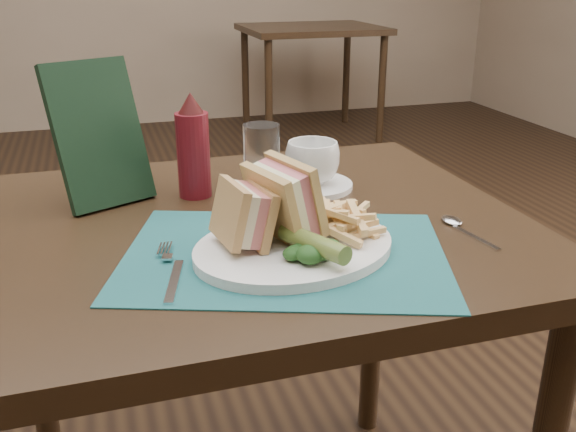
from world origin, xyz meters
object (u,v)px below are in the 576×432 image
(sandwich_half_a, at_px, (230,216))
(saucer, at_px, (312,185))
(placemat, at_px, (285,254))
(check_presenter, at_px, (99,134))
(drinking_glass, at_px, (262,161))
(table_bg_right, at_px, (311,82))
(coffee_cup, at_px, (312,162))
(plate, at_px, (294,248))
(ketchup_bottle, at_px, (193,145))
(sandwich_half_b, at_px, (272,202))
(table_main, at_px, (250,409))

(sandwich_half_a, distance_m, saucer, 0.34)
(placemat, distance_m, sandwich_half_a, 0.10)
(check_presenter, bearing_deg, sandwich_half_a, -86.37)
(drinking_glass, bearing_deg, check_presenter, 168.77)
(table_bg_right, distance_m, coffee_cup, 3.36)
(table_bg_right, xyz_separation_m, saucer, (-1.09, -3.15, 0.38))
(placemat, distance_m, saucer, 0.30)
(plate, xyz_separation_m, check_presenter, (-0.25, 0.31, 0.11))
(table_bg_right, distance_m, drinking_glass, 3.41)
(sandwich_half_a, bearing_deg, table_bg_right, 60.42)
(drinking_glass, bearing_deg, placemat, -97.67)
(plate, bearing_deg, coffee_cup, 50.19)
(placemat, distance_m, plate, 0.02)
(placemat, distance_m, check_presenter, 0.41)
(saucer, bearing_deg, coffee_cup, 0.00)
(sandwich_half_a, bearing_deg, drinking_glass, 56.79)
(ketchup_bottle, bearing_deg, sandwich_half_b, -75.71)
(table_bg_right, relative_size, placemat, 1.97)
(drinking_glass, bearing_deg, coffee_cup, 8.51)
(table_main, bearing_deg, sandwich_half_b, -85.05)
(plate, distance_m, saucer, 0.29)
(sandwich_half_a, relative_size, saucer, 0.62)
(table_main, height_order, plate, plate)
(placemat, relative_size, saucer, 3.04)
(drinking_glass, bearing_deg, table_main, -118.00)
(drinking_glass, distance_m, check_presenter, 0.28)
(table_main, relative_size, placemat, 1.97)
(table_bg_right, xyz_separation_m, ketchup_bottle, (-1.30, -3.13, 0.47))
(sandwich_half_a, xyz_separation_m, coffee_cup, (0.21, 0.26, -0.02))
(sandwich_half_b, bearing_deg, ketchup_bottle, 87.33)
(placemat, bearing_deg, coffee_cup, 63.48)
(sandwich_half_a, bearing_deg, saucer, 41.97)
(sandwich_half_b, bearing_deg, placemat, -79.56)
(saucer, relative_size, drinking_glass, 1.15)
(drinking_glass, bearing_deg, plate, -94.50)
(drinking_glass, height_order, check_presenter, check_presenter)
(sandwich_half_a, xyz_separation_m, saucer, (0.21, 0.26, -0.06))
(placemat, relative_size, coffee_cup, 4.59)
(coffee_cup, relative_size, ketchup_bottle, 0.53)
(saucer, xyz_separation_m, ketchup_bottle, (-0.21, 0.02, 0.09))
(placemat, height_order, plate, plate)
(table_bg_right, distance_m, check_presenter, 3.47)
(table_main, relative_size, ketchup_bottle, 4.84)
(table_main, relative_size, check_presenter, 3.62)
(saucer, bearing_deg, check_presenter, 174.05)
(placemat, relative_size, ketchup_bottle, 2.45)
(sandwich_half_b, bearing_deg, coffee_cup, 42.39)
(table_main, distance_m, sandwich_half_a, 0.46)
(sandwich_half_b, xyz_separation_m, check_presenter, (-0.22, 0.28, 0.05))
(sandwich_half_b, bearing_deg, sandwich_half_a, 172.37)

